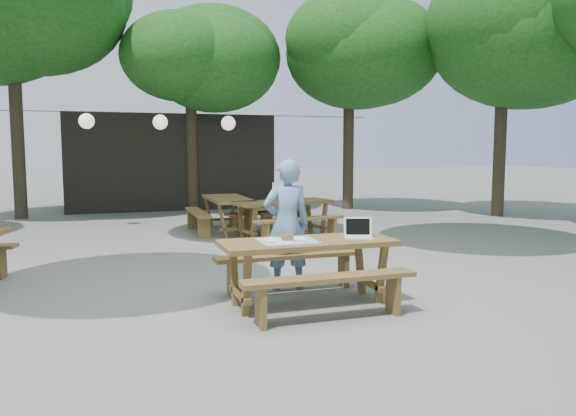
# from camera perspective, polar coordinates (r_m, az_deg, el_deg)

# --- Properties ---
(ground) EXTENTS (80.00, 80.00, 0.00)m
(ground) POSITION_cam_1_polar(r_m,az_deg,el_deg) (7.70, -6.13, -7.45)
(ground) COLOR #61615C
(ground) RESTS_ON ground
(pavilion) EXTENTS (6.00, 3.00, 2.80)m
(pavilion) POSITION_cam_1_polar(r_m,az_deg,el_deg) (17.94, -12.08, 4.66)
(pavilion) COLOR black
(pavilion) RESTS_ON ground
(main_picnic_table) EXTENTS (2.00, 1.58, 0.75)m
(main_picnic_table) POSITION_cam_1_polar(r_m,az_deg,el_deg) (6.50, 2.01, -6.43)
(main_picnic_table) COLOR brown
(main_picnic_table) RESTS_ON ground
(picnic_table_ne) EXTENTS (2.18, 1.93, 0.75)m
(picnic_table_ne) POSITION_cam_1_polar(r_m,az_deg,el_deg) (11.31, -0.51, -1.09)
(picnic_table_ne) COLOR brown
(picnic_table_ne) RESTS_ON ground
(picnic_table_far_e) EXTENTS (1.61, 2.01, 0.75)m
(picnic_table_far_e) POSITION_cam_1_polar(r_m,az_deg,el_deg) (12.13, -6.11, -0.63)
(picnic_table_far_e) COLOR brown
(picnic_table_far_e) RESTS_ON ground
(woman) EXTENTS (0.63, 0.44, 1.66)m
(woman) POSITION_cam_1_polar(r_m,az_deg,el_deg) (7.12, -0.14, -1.72)
(woman) COLOR #6F93CB
(woman) RESTS_ON ground
(plastic_chair) EXTENTS (0.56, 0.56, 0.90)m
(plastic_chair) POSITION_cam_1_polar(r_m,az_deg,el_deg) (14.66, -0.75, 0.04)
(plastic_chair) COLOR white
(plastic_chair) RESTS_ON ground
(laptop) EXTENTS (0.40, 0.36, 0.24)m
(laptop) POSITION_cam_1_polar(r_m,az_deg,el_deg) (6.63, 7.16, -2.50)
(laptop) COLOR white
(laptop) RESTS_ON main_picnic_table
(tabletop_clutter) EXTENTS (0.67, 0.57, 0.08)m
(tabletop_clutter) POSITION_cam_1_polar(r_m,az_deg,el_deg) (6.35, -0.09, -3.28)
(tabletop_clutter) COLOR #3678B9
(tabletop_clutter) RESTS_ON main_picnic_table
(paper_lanterns) EXTENTS (9.00, 0.34, 0.38)m
(paper_lanterns) POSITION_cam_1_polar(r_m,az_deg,el_deg) (13.40, -12.79, 8.52)
(paper_lanterns) COLOR black
(paper_lanterns) RESTS_ON ground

